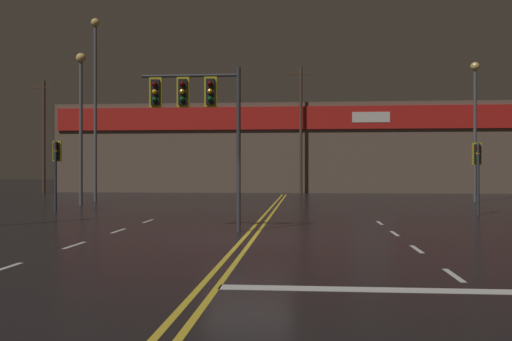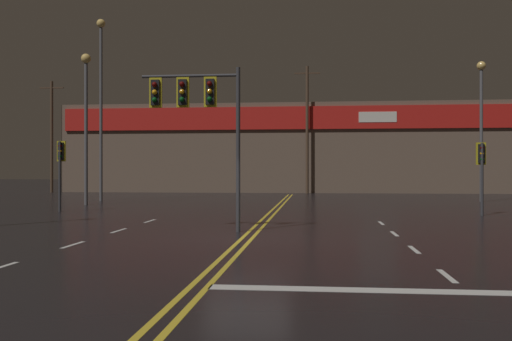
% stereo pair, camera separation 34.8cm
% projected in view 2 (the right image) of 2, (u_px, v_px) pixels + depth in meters
% --- Properties ---
extents(ground_plane, '(200.00, 200.00, 0.00)m').
position_uv_depth(ground_plane, '(247.00, 239.00, 16.67)').
color(ground_plane, black).
extents(road_markings, '(13.36, 60.00, 0.01)m').
position_uv_depth(road_markings, '(271.00, 245.00, 15.36)').
color(road_markings, gold).
rests_on(road_markings, ground).
extents(traffic_signal_median, '(3.28, 0.36, 5.37)m').
position_uv_depth(traffic_signal_median, '(196.00, 104.00, 18.70)').
color(traffic_signal_median, '#38383D').
rests_on(traffic_signal_median, ground).
extents(traffic_signal_corner_northeast, '(0.42, 0.36, 3.24)m').
position_uv_depth(traffic_signal_corner_northeast, '(481.00, 162.00, 25.27)').
color(traffic_signal_corner_northeast, '#38383D').
rests_on(traffic_signal_corner_northeast, ground).
extents(traffic_signal_corner_northwest, '(0.42, 0.36, 3.42)m').
position_uv_depth(traffic_signal_corner_northwest, '(61.00, 160.00, 27.59)').
color(traffic_signal_corner_northwest, '#38383D').
rests_on(traffic_signal_corner_northwest, ground).
extents(streetlight_near_left, '(0.56, 0.56, 8.89)m').
position_uv_depth(streetlight_near_left, '(481.00, 111.00, 35.98)').
color(streetlight_near_left, '#59595E').
rests_on(streetlight_near_left, ground).
extents(streetlight_far_left, '(0.56, 0.56, 8.72)m').
position_uv_depth(streetlight_far_left, '(86.00, 107.00, 32.81)').
color(streetlight_far_left, '#59595E').
rests_on(streetlight_far_left, ground).
extents(streetlight_far_right, '(0.56, 0.56, 11.84)m').
position_uv_depth(streetlight_far_right, '(101.00, 88.00, 37.05)').
color(streetlight_far_right, '#59595E').
rests_on(streetlight_far_right, ground).
extents(building_backdrop, '(41.89, 10.23, 7.94)m').
position_uv_depth(building_backdrop, '(294.00, 149.00, 54.57)').
color(building_backdrop, brown).
rests_on(building_backdrop, ground).
extents(utility_pole_row, '(44.63, 0.26, 12.74)m').
position_uv_depth(utility_pole_row, '(313.00, 125.00, 48.77)').
color(utility_pole_row, '#4C3828').
rests_on(utility_pole_row, ground).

